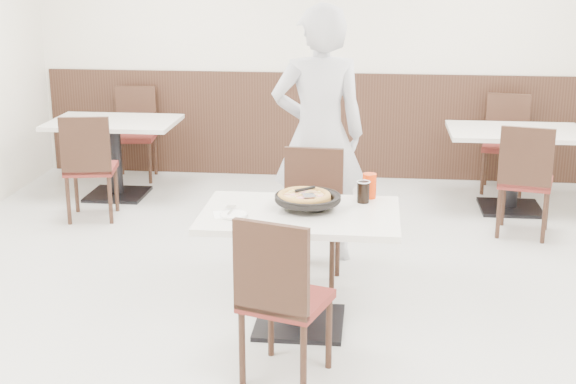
# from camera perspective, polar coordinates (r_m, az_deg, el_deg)

# --- Properties ---
(floor) EXTENTS (7.00, 7.00, 0.00)m
(floor) POSITION_cam_1_polar(r_m,az_deg,el_deg) (5.30, -0.02, -8.60)
(floor) COLOR #ABABA6
(floor) RESTS_ON ground
(wall_back) EXTENTS (6.00, 0.04, 2.80)m
(wall_back) POSITION_cam_1_polar(r_m,az_deg,el_deg) (8.34, 2.63, 10.52)
(wall_back) COLOR beige
(wall_back) RESTS_ON floor
(wainscot_back) EXTENTS (5.90, 0.03, 1.10)m
(wainscot_back) POSITION_cam_1_polar(r_m,az_deg,el_deg) (8.45, 2.55, 4.76)
(wainscot_back) COLOR black
(wainscot_back) RESTS_ON floor
(main_table) EXTENTS (1.30, 0.95, 0.75)m
(main_table) POSITION_cam_1_polar(r_m,az_deg,el_deg) (5.00, 0.85, -5.52)
(main_table) COLOR beige
(main_table) RESTS_ON floor
(chair_near) EXTENTS (0.53, 0.53, 0.95)m
(chair_near) POSITION_cam_1_polar(r_m,az_deg,el_deg) (4.36, -0.12, -7.44)
(chair_near) COLOR black
(chair_near) RESTS_ON floor
(chair_far) EXTENTS (0.44, 0.44, 0.95)m
(chair_far) POSITION_cam_1_polar(r_m,az_deg,el_deg) (5.59, 1.55, -2.03)
(chair_far) COLOR black
(chair_far) RESTS_ON floor
(trivet) EXTENTS (0.15, 0.15, 0.04)m
(trivet) POSITION_cam_1_polar(r_m,az_deg,el_deg) (4.91, 1.88, -1.05)
(trivet) COLOR black
(trivet) RESTS_ON main_table
(pizza_pan) EXTENTS (0.38, 0.38, 0.01)m
(pizza_pan) POSITION_cam_1_polar(r_m,az_deg,el_deg) (4.92, 1.41, -0.74)
(pizza_pan) COLOR black
(pizza_pan) RESTS_ON trivet
(pizza) EXTENTS (0.37, 0.37, 0.02)m
(pizza) POSITION_cam_1_polar(r_m,az_deg,el_deg) (4.93, 1.15, -0.46)
(pizza) COLOR #BD8E46
(pizza) RESTS_ON pizza_pan
(pizza_server) EXTENTS (0.10, 0.11, 0.00)m
(pizza_server) POSITION_cam_1_polar(r_m,az_deg,el_deg) (4.89, 1.50, -0.23)
(pizza_server) COLOR silver
(pizza_server) RESTS_ON pizza
(napkin) EXTENTS (0.19, 0.19, 0.00)m
(napkin) POSITION_cam_1_polar(r_m,az_deg,el_deg) (4.83, -4.39, -1.61)
(napkin) COLOR white
(napkin) RESTS_ON main_table
(side_plate) EXTENTS (0.18, 0.18, 0.01)m
(side_plate) POSITION_cam_1_polar(r_m,az_deg,el_deg) (4.80, -3.89, -1.63)
(side_plate) COLOR white
(side_plate) RESTS_ON napkin
(fork) EXTENTS (0.02, 0.15, 0.00)m
(fork) POSITION_cam_1_polar(r_m,az_deg,el_deg) (4.84, -4.08, -1.35)
(fork) COLOR silver
(fork) RESTS_ON side_plate
(cola_glass) EXTENTS (0.09, 0.09, 0.13)m
(cola_glass) POSITION_cam_1_polar(r_m,az_deg,el_deg) (5.06, 5.37, -0.03)
(cola_glass) COLOR black
(cola_glass) RESTS_ON main_table
(red_cup) EXTENTS (0.10, 0.10, 0.16)m
(red_cup) POSITION_cam_1_polar(r_m,az_deg,el_deg) (5.16, 5.81, 0.44)
(red_cup) COLOR red
(red_cup) RESTS_ON main_table
(diner_person) EXTENTS (0.79, 0.60, 1.93)m
(diner_person) POSITION_cam_1_polar(r_m,az_deg,el_deg) (5.98, 2.21, 4.05)
(diner_person) COLOR silver
(diner_person) RESTS_ON floor
(bg_table_left) EXTENTS (1.30, 0.96, 0.75)m
(bg_table_left) POSITION_cam_1_polar(r_m,az_deg,el_deg) (7.92, -12.16, 2.34)
(bg_table_left) COLOR beige
(bg_table_left) RESTS_ON floor
(bg_chair_left_near) EXTENTS (0.48, 0.48, 0.95)m
(bg_chair_left_near) POSITION_cam_1_polar(r_m,az_deg,el_deg) (7.27, -13.84, 1.80)
(bg_chair_left_near) COLOR black
(bg_chair_left_near) RESTS_ON floor
(bg_chair_left_far) EXTENTS (0.46, 0.46, 0.95)m
(bg_chair_left_far) POSITION_cam_1_polar(r_m,az_deg,el_deg) (8.50, -10.88, 4.03)
(bg_chair_left_far) COLOR black
(bg_chair_left_far) RESTS_ON floor
(bg_table_right) EXTENTS (1.22, 0.83, 0.75)m
(bg_table_right) POSITION_cam_1_polar(r_m,az_deg,el_deg) (7.60, 15.71, 1.50)
(bg_table_right) COLOR beige
(bg_table_right) RESTS_ON floor
(bg_chair_right_near) EXTENTS (0.51, 0.51, 0.95)m
(bg_chair_right_near) POSITION_cam_1_polar(r_m,az_deg,el_deg) (6.91, 16.54, 0.86)
(bg_chair_right_near) COLOR black
(bg_chair_right_near) RESTS_ON floor
(bg_chair_right_far) EXTENTS (0.50, 0.50, 0.95)m
(bg_chair_right_far) POSITION_cam_1_polar(r_m,az_deg,el_deg) (8.17, 15.17, 3.27)
(bg_chair_right_far) COLOR black
(bg_chair_right_far) RESTS_ON floor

